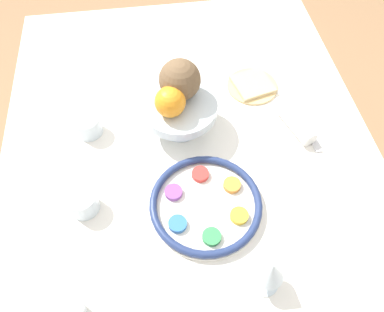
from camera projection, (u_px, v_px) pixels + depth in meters
The scene contains 12 objects.
ground_plane at pixel (190, 243), 1.74m from camera, with size 8.00×8.00×0.00m, color #99704C.
dining_table at pixel (190, 205), 1.42m from camera, with size 1.40×1.09×0.78m.
seder_plate at pixel (206, 204), 0.97m from camera, with size 0.29×0.29×0.03m.
wine_glass at pixel (270, 271), 0.80m from camera, with size 0.07×0.07×0.12m.
fruit_stand at pixel (180, 110), 1.07m from camera, with size 0.22×0.22×0.10m.
orange_fruit at pixel (170, 102), 1.00m from camera, with size 0.09×0.09×0.09m.
coconut at pixel (180, 80), 1.03m from camera, with size 0.12×0.12×0.12m.
bread_plate at pixel (252, 85), 1.23m from camera, with size 0.17×0.17×0.02m.
napkin_roll at pixel (296, 123), 1.12m from camera, with size 0.15×0.09×0.05m.
cup_mid at pixel (83, 202), 0.96m from camera, with size 0.08×0.08×0.06m.
cup_far at pixel (88, 125), 1.10m from camera, with size 0.08×0.08×0.06m.
spoon at pixel (310, 131), 1.12m from camera, with size 0.16×0.02×0.01m.
Camera 1 is at (-0.64, 0.08, 1.67)m, focal length 35.00 mm.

